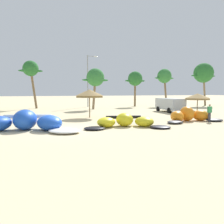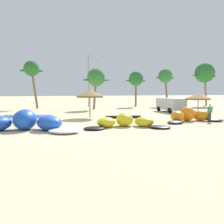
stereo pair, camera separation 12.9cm
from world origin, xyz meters
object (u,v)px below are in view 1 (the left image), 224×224
beach_umbrella_middle (89,93)px  palm_center_left (95,78)px  palm_left_of_gap (31,70)px  beach_umbrella_near_palms (198,97)px  parked_van (169,104)px  palm_center_right (135,79)px  lamppost_west_center (89,78)px  person_near_kites (210,113)px  kite_left_of_center (125,122)px  palm_right_of_gap (164,77)px  kite_center (189,116)px  kite_left (23,123)px  palm_right (204,73)px

beach_umbrella_middle → palm_center_left: size_ratio=0.47×
palm_left_of_gap → palm_center_left: size_ratio=1.21×
beach_umbrella_near_palms → palm_left_of_gap: (-20.02, 15.50, 4.17)m
parked_van → palm_center_right: (0.23, 12.09, 3.98)m
lamppost_west_center → person_near_kites: bearing=-75.3°
kite_left_of_center → palm_center_left: bearing=83.4°
palm_right_of_gap → lamppost_west_center: bearing=173.1°
kite_center → palm_right_of_gap: 23.50m
kite_left → kite_left_of_center: size_ratio=1.23×
kite_left → palm_center_right: size_ratio=1.28×
parked_van → beach_umbrella_near_palms: bearing=-58.1°
person_near_kites → lamppost_west_center: 24.60m
person_near_kites → palm_right: bearing=51.5°
kite_center → beach_umbrella_middle: bearing=144.4°
parked_van → person_near_kites: parked_van is taller
kite_center → palm_left_of_gap: (-14.33, 21.48, 5.78)m
kite_left → kite_left_of_center: bearing=-4.3°
kite_center → palm_center_left: 18.10m
person_near_kites → palm_center_right: palm_center_right is taller
palm_right_of_gap → palm_right: (7.90, -1.37, 0.73)m
person_near_kites → lamppost_west_center: size_ratio=0.18×
person_near_kites → palm_center_right: size_ratio=0.25×
kite_left_of_center → person_near_kites: size_ratio=4.19×
palm_left_of_gap → lamppost_west_center: bearing=6.0°
palm_right_of_gap → beach_umbrella_near_palms: bearing=-105.4°
parked_van → person_near_kites: bearing=-102.2°
palm_left_of_gap → palm_center_left: 10.69m
kite_left_of_center → beach_umbrella_near_palms: 14.60m
kite_center → palm_right_of_gap: size_ratio=0.87×
lamppost_west_center → palm_center_left: bearing=-91.4°
kite_left_of_center → person_near_kites: (8.37, 0.33, 0.41)m
palm_right_of_gap → kite_center: bearing=-115.2°
kite_left → palm_center_right: palm_center_right is taller
palm_left_of_gap → palm_center_left: bearing=-25.6°
kite_left_of_center → kite_center: bearing=10.4°
kite_center → lamppost_west_center: bearing=101.7°
kite_left_of_center → kite_center: 6.99m
kite_center → palm_center_left: palm_center_left is taller
palm_center_left → palm_right: bearing=6.3°
beach_umbrella_near_palms → palm_center_left: size_ratio=0.48×
parked_van → palm_center_left: (-8.46, 7.71, 3.79)m
parked_van → palm_right: (13.98, 10.18, 5.26)m
person_near_kites → palm_right_of_gap: (8.27, 21.69, 4.81)m
kite_center → palm_right: 26.86m
parked_van → lamppost_west_center: 16.20m
kite_left_of_center → palm_center_right: (10.79, 22.56, 4.66)m
kite_left_of_center → parked_van: (10.56, 10.47, 0.68)m
kite_left → parked_van: bearing=28.7°
kite_left_of_center → palm_left_of_gap: (-7.46, 22.75, 5.90)m
kite_left → person_near_kites: (15.88, -0.23, 0.26)m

